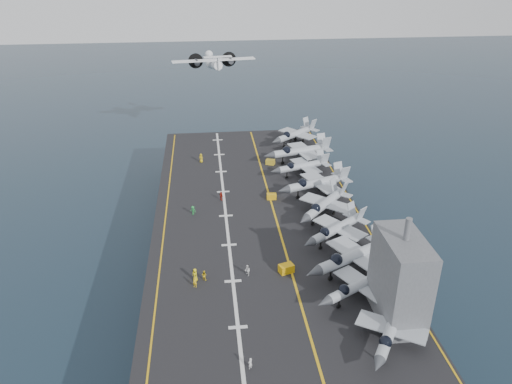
{
  "coord_description": "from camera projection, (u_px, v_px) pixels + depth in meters",
  "views": [
    {
      "loc": [
        -9.02,
        -80.21,
        54.99
      ],
      "look_at": [
        0.0,
        4.0,
        13.0
      ],
      "focal_mm": 35.0,
      "sensor_mm": 36.0,
      "label": 1
    }
  ],
  "objects": [
    {
      "name": "tow_cart_c",
      "position": [
        270.0,
        162.0,
        112.84
      ],
      "size": [
        2.27,
        1.92,
        1.16
      ],
      "primitive_type": null,
      "color": "gold",
      "rests_on": "flight_deck"
    },
    {
      "name": "flight_deck",
      "position": [
        258.0,
        215.0,
        92.21
      ],
      "size": [
        38.0,
        92.0,
        0.4
      ],
      "primitive_type": "cube",
      "color": "black",
      "rests_on": "hull"
    },
    {
      "name": "fighter_jet_7",
      "position": [
        301.0,
        150.0,
        113.36
      ],
      "size": [
        18.32,
        14.57,
        5.58
      ],
      "primitive_type": null,
      "color": "gray",
      "rests_on": "flight_deck"
    },
    {
      "name": "fighter_jet_4",
      "position": [
        325.0,
        203.0,
        90.43
      ],
      "size": [
        17.27,
        17.62,
        5.15
      ],
      "primitive_type": null,
      "color": "gray",
      "rests_on": "flight_deck"
    },
    {
      "name": "tow_cart_b",
      "position": [
        272.0,
        196.0,
        97.43
      ],
      "size": [
        1.92,
        1.31,
        1.11
      ],
      "primitive_type": null,
      "color": "gold",
      "rests_on": "flight_deck"
    },
    {
      "name": "fighter_jet_5",
      "position": [
        317.0,
        182.0,
        98.3
      ],
      "size": [
        18.09,
        14.96,
        5.39
      ],
      "primitive_type": null,
      "color": "#98A0A8",
      "rests_on": "flight_deck"
    },
    {
      "name": "fighter_jet_0",
      "position": [
        391.0,
        329.0,
        61.24
      ],
      "size": [
        14.33,
        15.65,
        4.52
      ],
      "primitive_type": null,
      "color": "#8C949C",
      "rests_on": "flight_deck"
    },
    {
      "name": "fighter_jet_2",
      "position": [
        354.0,
        255.0,
        74.99
      ],
      "size": [
        19.23,
        16.92,
        5.59
      ],
      "primitive_type": null,
      "color": "#919AA1",
      "rests_on": "flight_deck"
    },
    {
      "name": "deck_edge_port",
      "position": [
        165.0,
        219.0,
        90.49
      ],
      "size": [
        0.25,
        90.0,
        0.02
      ],
      "primitive_type": "cube",
      "color": "gold",
      "rests_on": "flight_deck"
    },
    {
      "name": "crew_1",
      "position": [
        195.0,
        282.0,
        72.14
      ],
      "size": [
        1.08,
        0.84,
        1.6
      ],
      "primitive_type": "imported",
      "color": "yellow",
      "rests_on": "flight_deck"
    },
    {
      "name": "hull",
      "position": [
        258.0,
        239.0,
        94.52
      ],
      "size": [
        36.0,
        90.0,
        10.0
      ],
      "primitive_type": "cube",
      "color": "#56595E",
      "rests_on": "ground"
    },
    {
      "name": "crew_5",
      "position": [
        201.0,
        158.0,
        113.75
      ],
      "size": [
        1.47,
        1.41,
        2.05
      ],
      "primitive_type": "imported",
      "color": "yellow",
      "rests_on": "flight_deck"
    },
    {
      "name": "crew_4",
      "position": [
        221.0,
        196.0,
        96.74
      ],
      "size": [
        1.27,
        1.35,
        1.87
      ],
      "primitive_type": "imported",
      "color": "#A82011",
      "rests_on": "flight_deck"
    },
    {
      "name": "deck_edge_stbd",
      "position": [
        356.0,
        209.0,
        93.88
      ],
      "size": [
        0.25,
        90.0,
        0.02
      ],
      "primitive_type": "cube",
      "color": "gold",
      "rests_on": "flight_deck"
    },
    {
      "name": "foul_line",
      "position": [
        274.0,
        213.0,
        92.4
      ],
      "size": [
        0.35,
        90.0,
        0.02
      ],
      "primitive_type": "cube",
      "color": "gold",
      "rests_on": "flight_deck"
    },
    {
      "name": "fighter_jet_6",
      "position": [
        303.0,
        165.0,
        106.65
      ],
      "size": [
        15.56,
        12.67,
        4.67
      ],
      "primitive_type": null,
      "color": "#90979F",
      "rests_on": "flight_deck"
    },
    {
      "name": "crew_6",
      "position": [
        250.0,
        363.0,
        58.17
      ],
      "size": [
        1.14,
        1.11,
        1.6
      ],
      "primitive_type": "imported",
      "color": "silver",
      "rests_on": "flight_deck"
    },
    {
      "name": "tow_cart_a",
      "position": [
        286.0,
        268.0,
        75.53
      ],
      "size": [
        2.51,
        2.06,
        1.3
      ],
      "primitive_type": null,
      "color": "#DA9E0B",
      "rests_on": "flight_deck"
    },
    {
      "name": "transport_plane",
      "position": [
        214.0,
        65.0,
        137.59
      ],
      "size": [
        24.86,
        18.62,
        5.43
      ],
      "primitive_type": null,
      "color": "silver"
    },
    {
      "name": "crew_7",
      "position": [
        247.0,
        270.0,
        74.63
      ],
      "size": [
        0.97,
        1.23,
        1.8
      ],
      "primitive_type": "imported",
      "color": "white",
      "rests_on": "flight_deck"
    },
    {
      "name": "crew_3",
      "position": [
        193.0,
        210.0,
        91.66
      ],
      "size": [
        1.24,
        1.11,
        1.73
      ],
      "primitive_type": "imported",
      "color": "green",
      "rests_on": "flight_deck"
    },
    {
      "name": "fighter_jet_3",
      "position": [
        337.0,
        228.0,
        82.84
      ],
      "size": [
        16.96,
        15.93,
        4.9
      ],
      "primitive_type": null,
      "color": "gray",
      "rests_on": "flight_deck"
    },
    {
      "name": "island_superstructure",
      "position": [
        401.0,
        270.0,
        63.49
      ],
      "size": [
        5.0,
        10.0,
        15.0
      ],
      "primitive_type": null,
      "color": "#56595E",
      "rests_on": "flight_deck"
    },
    {
      "name": "crew_0",
      "position": [
        195.0,
        275.0,
        73.48
      ],
      "size": [
        1.34,
        1.46,
        2.02
      ],
      "primitive_type": "imported",
      "color": "yellow",
      "rests_on": "flight_deck"
    },
    {
      "name": "landing_centerline",
      "position": [
        226.0,
        216.0,
        91.54
      ],
      "size": [
        0.5,
        90.0,
        0.02
      ],
      "primitive_type": "cube",
      "color": "silver",
      "rests_on": "flight_deck"
    },
    {
      "name": "fighter_jet_1",
      "position": [
        359.0,
        285.0,
        69.22
      ],
      "size": [
        15.95,
        14.21,
        4.62
      ],
      "primitive_type": null,
      "color": "gray",
      "rests_on": "flight_deck"
    },
    {
      "name": "fighter_jet_8",
      "position": [
        295.0,
        133.0,
        123.98
      ],
      "size": [
        17.94,
        17.23,
        5.21
      ],
      "primitive_type": null,
      "color": "#9399A2",
      "rests_on": "flight_deck"
    },
    {
      "name": "ground",
      "position": [
        258.0,
        261.0,
        96.74
      ],
      "size": [
        500.0,
        500.0,
        0.0
      ],
      "primitive_type": "plane",
      "color": "#142135",
      "rests_on": "ground"
    },
    {
      "name": "crew_2",
      "position": [
        204.0,
        275.0,
        73.71
      ],
      "size": [
        1.15,
        1.04,
        1.59
      ],
      "primitive_type": "imported",
      "color": "yellow",
      "rests_on": "flight_deck"
    }
  ]
}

